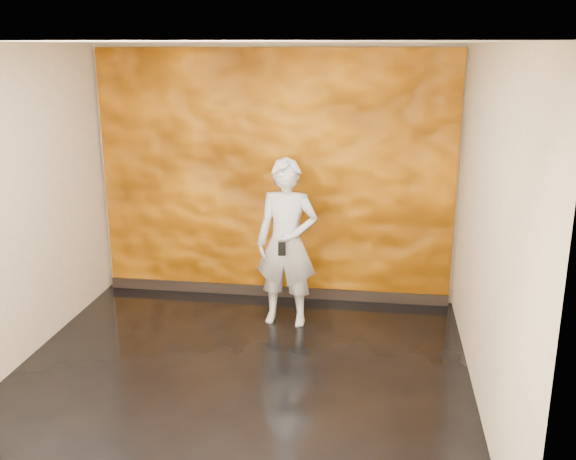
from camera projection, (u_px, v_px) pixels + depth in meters
name	position (u px, v px, depth m)	size (l,w,h in m)	color
room	(234.00, 223.00, 5.16)	(4.02, 4.02, 2.81)	black
feature_wall	(274.00, 177.00, 7.02)	(3.90, 0.06, 2.75)	orange
baseboard	(274.00, 291.00, 7.35)	(3.90, 0.04, 0.12)	black
man	(287.00, 243.00, 6.46)	(0.63, 0.41, 1.72)	#989DA7
phone	(282.00, 249.00, 6.21)	(0.07, 0.01, 0.14)	black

